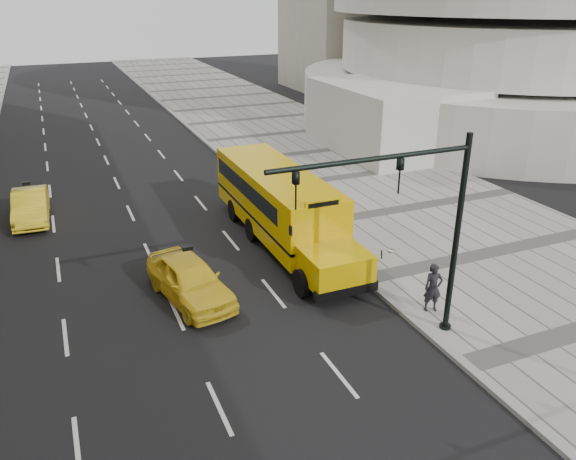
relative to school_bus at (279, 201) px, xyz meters
name	(u,v)px	position (x,y,z in m)	size (l,w,h in m)	color
ground	(173,250)	(-4.50, 0.65, -1.76)	(140.00, 140.00, 0.00)	black
sidewalk_museum	(415,208)	(7.50, 0.65, -1.69)	(12.00, 140.00, 0.15)	#999791
curb_museum	(304,226)	(1.50, 0.65, -1.69)	(0.30, 140.00, 0.15)	gray
school_bus	(279,201)	(0.00, 0.00, 0.00)	(2.96, 11.56, 3.19)	#DCAC00
taxi_near	(190,280)	(-4.79, -3.58, -1.01)	(1.79, 4.45, 1.51)	yellow
taxi_far	(31,206)	(-9.85, 6.52, -1.06)	(1.49, 4.28, 1.41)	yellow
pedestrian	(433,288)	(2.33, -7.68, -0.78)	(0.61, 0.40, 1.68)	black
traffic_signal	(419,219)	(0.69, -8.75, 2.33)	(6.18, 0.36, 6.40)	black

